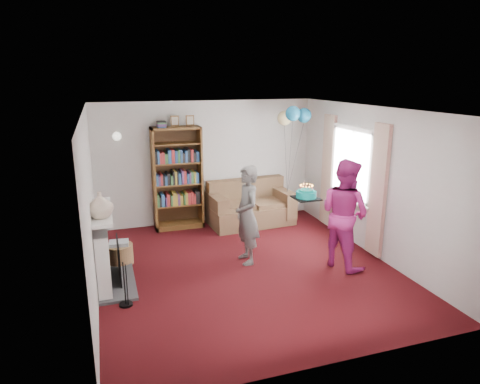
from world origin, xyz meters
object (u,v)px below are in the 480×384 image
object	(u,v)px
sofa	(250,207)
person_striped	(247,215)
bookcase	(177,179)
birthday_cake	(306,195)
person_magenta	(344,214)

from	to	relation	value
sofa	person_striped	world-z (taller)	person_striped
bookcase	person_striped	world-z (taller)	bookcase
bookcase	sofa	bearing A→B (deg)	-9.17
sofa	birthday_cake	distance (m)	2.35
bookcase	sofa	distance (m)	1.61
person_striped	person_magenta	bearing A→B (deg)	66.55
sofa	person_magenta	size ratio (longest dim) A/B	0.96
bookcase	person_magenta	world-z (taller)	bookcase
birthday_cake	sofa	bearing A→B (deg)	94.24
sofa	person_magenta	xyz separation A→B (m)	(0.73, -2.42, 0.54)
sofa	birthday_cake	bearing A→B (deg)	-89.95
person_striped	person_magenta	world-z (taller)	person_magenta
person_magenta	birthday_cake	size ratio (longest dim) A/B	4.58
bookcase	person_striped	size ratio (longest dim) A/B	1.39
bookcase	sofa	xyz separation A→B (m)	(1.45, -0.23, -0.66)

